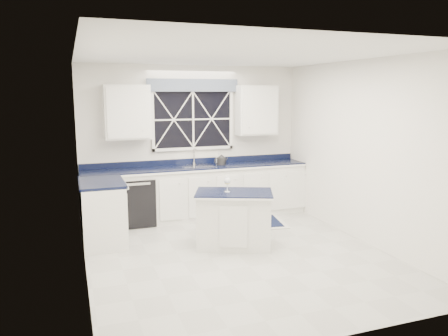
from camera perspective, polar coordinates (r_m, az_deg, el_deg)
name	(u,v)px	position (r m, az deg, el deg)	size (l,w,h in m)	color
ground	(237,255)	(6.17, 1.75, -11.26)	(4.50, 4.50, 0.00)	#AEAEA9
back_wall	(193,141)	(7.95, -4.12, 3.49)	(4.00, 0.10, 2.70)	silver
base_cabinets	(182,197)	(7.57, -5.51, -3.75)	(3.99, 1.60, 0.90)	silver
countertop	(197,167)	(7.72, -3.48, 0.09)	(3.98, 0.64, 0.04)	black
dishwasher	(136,200)	(7.60, -11.46, -4.17)	(0.60, 0.58, 0.82)	black
window	(193,115)	(7.86, -4.07, 6.94)	(1.65, 0.09, 1.26)	black
upper_cabinets	(195,111)	(7.74, -3.83, 7.41)	(3.10, 0.34, 0.90)	silver
faucet	(194,156)	(7.88, -3.89, 1.60)	(0.05, 0.20, 0.30)	#B9B9BB
island	(234,219)	(6.38, 1.29, -6.68)	(1.26, 1.02, 0.81)	silver
rug	(243,223)	(7.57, 2.48, -7.16)	(1.55, 1.09, 0.02)	beige
kettle	(221,160)	(7.83, -0.36, 1.05)	(0.27, 0.17, 0.19)	#29292B
wine_glass	(227,181)	(6.24, 0.43, -1.74)	(0.10, 0.10, 0.23)	white
soap_bottle	(219,158)	(8.05, -0.68, 1.29)	(0.08, 0.08, 0.18)	silver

